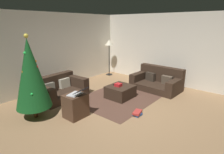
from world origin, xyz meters
TOP-DOWN VIEW (x-y plane):
  - ground_plane at (0.00, 0.00)m, footprint 6.40×6.40m
  - rear_partition at (0.00, 3.14)m, footprint 6.40×0.12m
  - corner_partition at (3.14, 0.00)m, footprint 0.12×6.40m
  - couch_left at (-0.40, 2.25)m, footprint 1.57×1.08m
  - couch_right at (2.26, 0.21)m, footprint 1.03×1.66m
  - ottoman at (0.79, 0.73)m, footprint 0.77×0.71m
  - gift_box at (0.73, 0.76)m, footprint 0.19×0.20m
  - tv_remote at (0.74, 0.90)m, footprint 0.05×0.16m
  - christmas_tree at (-1.55, 1.57)m, footprint 0.83×0.83m
  - side_table at (-0.90, 0.82)m, footprint 0.52×0.44m
  - laptop at (-0.89, 0.75)m, footprint 0.44×0.49m
  - book_stack at (0.12, -0.32)m, footprint 0.33×0.23m
  - corner_lamp at (2.59, 2.74)m, footprint 0.36×0.36m
  - area_rug at (0.79, 0.73)m, footprint 2.60×2.00m

SIDE VIEW (x-z plane):
  - ground_plane at x=0.00m, z-range 0.00..0.00m
  - area_rug at x=0.79m, z-range 0.00..0.01m
  - book_stack at x=0.12m, z-range 0.00..0.11m
  - ottoman at x=0.79m, z-range 0.00..0.38m
  - couch_left at x=-0.40m, z-range -0.07..0.59m
  - couch_right at x=2.26m, z-range -0.10..0.66m
  - side_table at x=-0.90m, z-range 0.00..0.58m
  - tv_remote at x=0.74m, z-range 0.38..0.40m
  - gift_box at x=0.73m, z-range 0.38..0.46m
  - laptop at x=-0.89m, z-range 0.54..0.74m
  - christmas_tree at x=-1.55m, z-range 0.09..2.11m
  - rear_partition at x=0.00m, z-range 0.00..2.60m
  - corner_partition at x=3.14m, z-range 0.00..2.60m
  - corner_lamp at x=2.59m, z-range 0.55..2.12m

